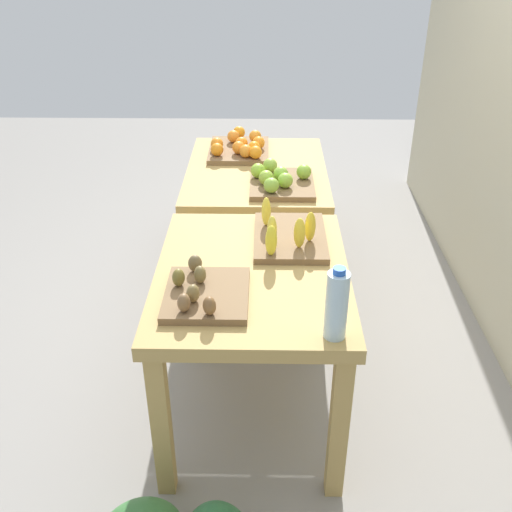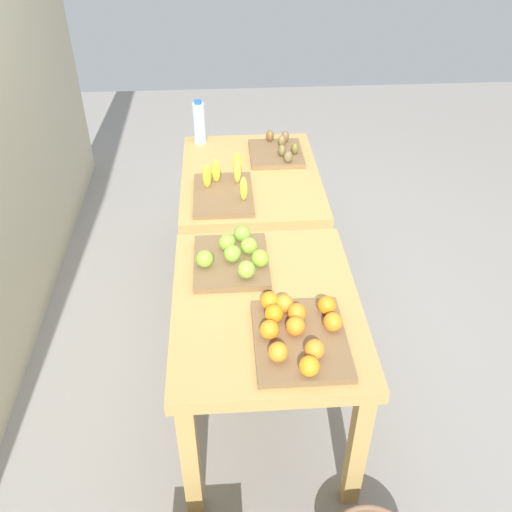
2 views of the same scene
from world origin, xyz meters
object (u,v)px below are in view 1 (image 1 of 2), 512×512
(apple_bin, at_px, (279,180))
(cardboard_produce_box, at_px, (298,206))
(banana_crate, at_px, (288,235))
(water_bottle, at_px, (337,305))
(display_table_left, at_px, (257,187))
(kiwi_bin, at_px, (203,292))
(wicker_basket, at_px, (212,211))
(orange_bin, at_px, (240,147))
(display_table_right, at_px, (252,293))

(apple_bin, relative_size, cardboard_produce_box, 1.00)
(banana_crate, bearing_deg, water_bottle, 11.80)
(display_table_left, relative_size, banana_crate, 2.36)
(display_table_left, distance_m, kiwi_bin, 1.35)
(wicker_basket, bearing_deg, orange_bin, 23.67)
(display_table_right, distance_m, cardboard_produce_box, 2.09)
(display_table_left, xyz_separation_m, cardboard_produce_box, (-0.88, 0.30, -0.54))
(display_table_right, xyz_separation_m, wicker_basket, (-1.92, -0.35, -0.55))
(banana_crate, xyz_separation_m, kiwi_bin, (0.45, -0.34, -0.01))
(display_table_right, relative_size, cardboard_produce_box, 2.60)
(cardboard_produce_box, bearing_deg, apple_bin, -8.66)
(water_bottle, bearing_deg, cardboard_produce_box, 179.92)
(water_bottle, bearing_deg, orange_bin, -167.41)
(wicker_basket, relative_size, cardboard_produce_box, 0.92)
(kiwi_bin, xyz_separation_m, cardboard_produce_box, (-2.21, 0.48, -0.68))
(display_table_left, bearing_deg, display_table_right, 0.00)
(display_table_right, distance_m, banana_crate, 0.32)
(water_bottle, bearing_deg, display_table_left, -169.21)
(banana_crate, relative_size, wicker_basket, 1.20)
(kiwi_bin, bearing_deg, display_table_left, 172.27)
(kiwi_bin, distance_m, wicker_basket, 2.25)
(kiwi_bin, height_order, wicker_basket, kiwi_bin)
(kiwi_bin, height_order, cardboard_produce_box, kiwi_bin)
(apple_bin, distance_m, banana_crate, 0.62)
(apple_bin, bearing_deg, banana_crate, 2.78)
(display_table_left, height_order, wicker_basket, display_table_left)
(orange_bin, xyz_separation_m, cardboard_produce_box, (-0.64, 0.40, -0.70))
(display_table_left, bearing_deg, cardboard_produce_box, 161.09)
(apple_bin, xyz_separation_m, water_bottle, (1.29, 0.17, 0.09))
(display_table_left, xyz_separation_m, apple_bin, (0.27, 0.13, 0.16))
(banana_crate, xyz_separation_m, wicker_basket, (-1.68, -0.51, -0.70))
(display_table_left, bearing_deg, kiwi_bin, -7.73)
(display_table_left, distance_m, apple_bin, 0.33)
(water_bottle, relative_size, cardboard_produce_box, 0.69)
(cardboard_produce_box, bearing_deg, display_table_left, -18.91)
(orange_bin, height_order, water_bottle, water_bottle)
(display_table_left, bearing_deg, apple_bin, 25.41)
(display_table_right, distance_m, apple_bin, 0.88)
(banana_crate, distance_m, kiwi_bin, 0.56)
(orange_bin, bearing_deg, banana_crate, 13.07)
(display_table_right, relative_size, orange_bin, 2.31)
(kiwi_bin, relative_size, wicker_basket, 0.98)
(orange_bin, xyz_separation_m, wicker_basket, (-0.56, -0.25, -0.70))
(apple_bin, height_order, water_bottle, water_bottle)
(orange_bin, distance_m, water_bottle, 1.84)
(display_table_left, xyz_separation_m, kiwi_bin, (1.33, -0.18, 0.14))
(wicker_basket, bearing_deg, banana_crate, 16.76)
(orange_bin, bearing_deg, display_table_right, 4.37)
(orange_bin, relative_size, banana_crate, 1.02)
(apple_bin, distance_m, kiwi_bin, 1.11)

